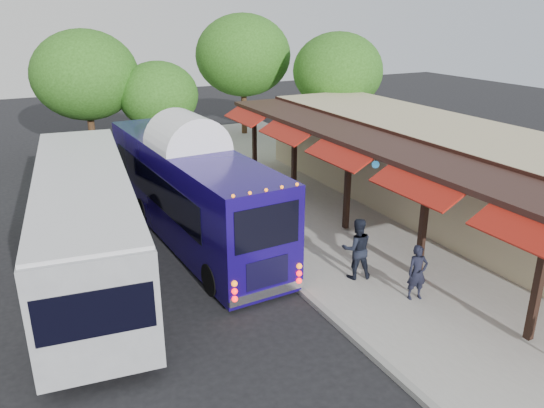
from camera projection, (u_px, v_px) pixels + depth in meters
ground at (314, 307)px, 15.01m from camera, size 90.00×90.00×0.00m
sidewalk at (371, 226)px, 20.46m from camera, size 10.00×40.00×0.15m
curb at (256, 250)px, 18.35m from camera, size 0.20×40.00×0.16m
station_shelter at (443, 170)px, 21.28m from camera, size 8.15×20.00×3.60m
coach_bus at (190, 186)px, 19.02m from camera, size 3.02×11.53×3.65m
city_bus at (86, 219)px, 16.39m from camera, size 4.11×12.61×3.33m
ped_a at (417, 273)px, 14.90m from camera, size 0.67×0.53×1.63m
ped_b at (357, 248)px, 16.04m from camera, size 1.13×1.00×1.93m
ped_c at (292, 217)px, 18.90m from camera, size 1.02×0.75×1.61m
ped_d at (282, 202)px, 20.32m from camera, size 1.25×1.01×1.68m
tree_left at (158, 96)px, 28.24m from camera, size 4.23×4.23×5.42m
tree_mid at (243, 55)px, 33.75m from camera, size 6.06×6.06×7.76m
tree_right at (338, 71)px, 31.10m from camera, size 5.29×5.29×6.77m
tree_far at (85, 75)px, 27.66m from camera, size 5.50×5.50×7.04m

